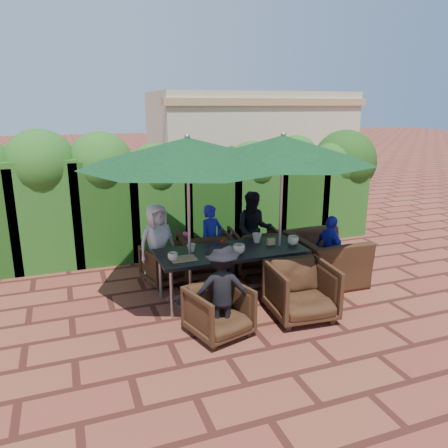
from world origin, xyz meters
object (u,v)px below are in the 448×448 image
object	(u,v)px
chair_far_left	(166,262)
chair_far_mid	(204,252)
chair_end_right	(326,251)
umbrella_right	(283,149)
chair_far_right	(255,248)
chair_near_right	(301,288)
dining_table	(231,255)
chair_near_left	(219,309)
umbrella_left	(188,152)

from	to	relation	value
chair_far_left	chair_far_mid	size ratio (longest dim) A/B	0.81
chair_far_left	chair_end_right	world-z (taller)	chair_end_right
chair_far_left	umbrella_right	bearing A→B (deg)	134.31
chair_far_mid	chair_far_right	bearing A→B (deg)	178.72
chair_near_right	umbrella_right	bearing A→B (deg)	87.27
chair_far_left	chair_end_right	bearing A→B (deg)	147.34
dining_table	chair_far_left	size ratio (longest dim) A/B	3.21
dining_table	chair_end_right	bearing A→B (deg)	1.84
chair_far_mid	chair_near_right	bearing A→B (deg)	115.68
chair_far_left	chair_far_mid	xyz separation A→B (m)	(0.68, 0.05, 0.08)
chair_far_right	umbrella_right	bearing A→B (deg)	95.36
chair_end_right	chair_far_mid	bearing A→B (deg)	64.74
chair_far_mid	chair_far_right	world-z (taller)	chair_far_mid
chair_far_left	chair_near_left	bearing A→B (deg)	83.60
umbrella_right	chair_near_right	bearing A→B (deg)	-97.13
chair_near_right	chair_near_left	bearing A→B (deg)	-172.70
dining_table	chair_far_left	world-z (taller)	dining_table
chair_far_left	chair_end_right	distance (m)	2.63
dining_table	umbrella_right	distance (m)	1.72
dining_table	chair_near_right	bearing A→B (deg)	-55.39
dining_table	chair_near_right	size ratio (longest dim) A/B	2.60
dining_table	chair_far_right	distance (m)	1.21
chair_far_left	chair_far_right	bearing A→B (deg)	165.40
chair_far_mid	chair_end_right	distance (m)	2.02
umbrella_right	chair_far_mid	size ratio (longest dim) A/B	3.12
umbrella_left	chair_end_right	size ratio (longest dim) A/B	2.48
umbrella_right	chair_near_right	world-z (taller)	umbrella_right
chair_far_left	chair_near_left	size ratio (longest dim) A/B	0.96
umbrella_right	chair_end_right	xyz separation A→B (m)	(0.92, 0.12, -1.69)
chair_far_left	chair_near_left	xyz separation A→B (m)	(0.24, -1.93, 0.01)
umbrella_left	chair_near_right	xyz separation A→B (m)	(1.29, -0.96, -1.79)
dining_table	umbrella_left	world-z (taller)	umbrella_left
chair_end_right	chair_near_right	bearing A→B (deg)	135.85
chair_near_left	chair_near_right	world-z (taller)	chair_near_right
chair_far_right	chair_near_right	xyz separation A→B (m)	(-0.13, -1.83, 0.01)
chair_near_right	chair_far_mid	bearing A→B (deg)	116.42
dining_table	chair_end_right	world-z (taller)	chair_end_right
umbrella_right	chair_near_left	size ratio (longest dim) A/B	3.71
chair_near_right	chair_end_right	size ratio (longest dim) A/B	0.71
chair_far_left	chair_near_right	distance (m)	2.36
chair_far_mid	chair_far_left	bearing A→B (deg)	7.66
chair_far_left	chair_far_right	size ratio (longest dim) A/B	0.83
chair_far_mid	chair_end_right	world-z (taller)	chair_end_right
dining_table	chair_near_right	distance (m)	1.18
chair_far_left	chair_near_right	world-z (taller)	chair_near_right
chair_far_right	chair_near_right	size ratio (longest dim) A/B	0.98
umbrella_right	chair_near_right	xyz separation A→B (m)	(-0.11, -0.88, -1.79)
umbrella_right	dining_table	bearing A→B (deg)	175.00
chair_end_right	umbrella_left	bearing A→B (deg)	92.68
chair_far_mid	chair_far_right	size ratio (longest dim) A/B	1.02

